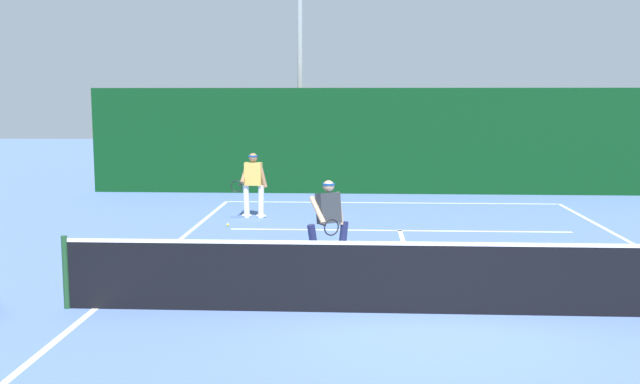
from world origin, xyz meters
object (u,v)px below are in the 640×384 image
(player_far, at_px, (253,182))
(light_pole, at_px, (300,60))
(tennis_ball, at_px, (228,225))
(player_near, at_px, (329,219))

(player_far, distance_m, light_pole, 6.92)
(player_far, bearing_deg, tennis_ball, 75.79)
(player_far, xyz_separation_m, light_pole, (0.72, 6.03, 3.32))
(tennis_ball, bearing_deg, player_far, 70.85)
(player_far, height_order, light_pole, light_pole)
(tennis_ball, xyz_separation_m, light_pole, (1.15, 7.28, 4.18))
(player_near, distance_m, light_pole, 11.68)
(light_pole, bearing_deg, player_far, -96.77)
(tennis_ball, bearing_deg, light_pole, 81.03)
(player_far, relative_size, tennis_ball, 24.67)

